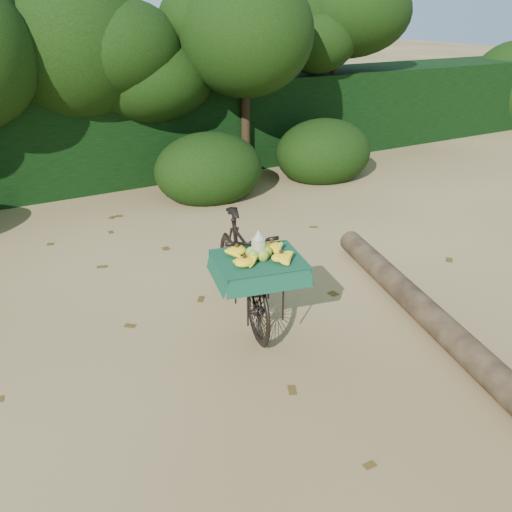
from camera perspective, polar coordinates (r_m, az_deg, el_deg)
ground at (r=5.82m, az=-0.26°, el=-7.94°), size 80.00×80.00×0.00m
vendor_bicycle at (r=5.82m, az=-1.44°, el=-1.28°), size 1.07×2.00×1.16m
fallen_log at (r=6.16m, az=17.43°, el=-5.63°), size 1.31×3.97×0.29m
hedge_backdrop at (r=11.06m, az=-16.81°, el=12.10°), size 26.00×1.80×1.80m
tree_row at (r=9.99m, az=-20.20°, el=16.82°), size 14.50×2.00×4.00m
bush_clumps at (r=9.43m, az=-10.53°, el=7.82°), size 8.80×1.70×0.90m
leaf_litter at (r=6.31m, az=-3.16°, el=-5.10°), size 7.00×7.30×0.01m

